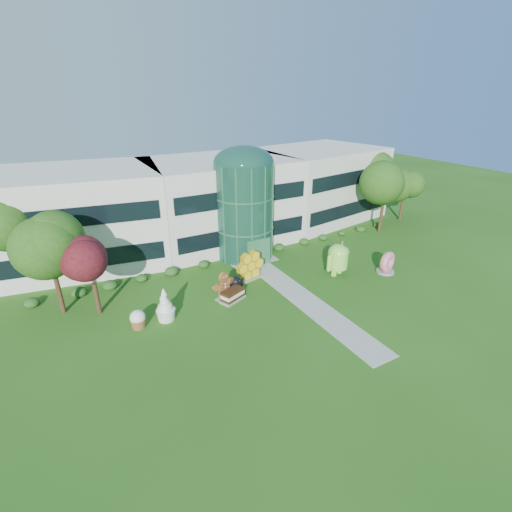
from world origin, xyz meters
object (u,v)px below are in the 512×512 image
android_green (338,257)px  donut (387,262)px  android_black (235,283)px  gingerbread (224,285)px

android_green → donut: bearing=-38.6°
android_black → android_green: bearing=-13.7°
android_green → donut: size_ratio=1.62×
android_black → donut: size_ratio=0.79×
android_black → donut: bearing=-18.9°
android_black → gingerbread: size_ratio=0.63×
donut → gingerbread: 16.15m
donut → gingerbread: (-15.84, 3.13, 0.17)m
android_green → donut: android_green is taller
android_green → donut: 4.91m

